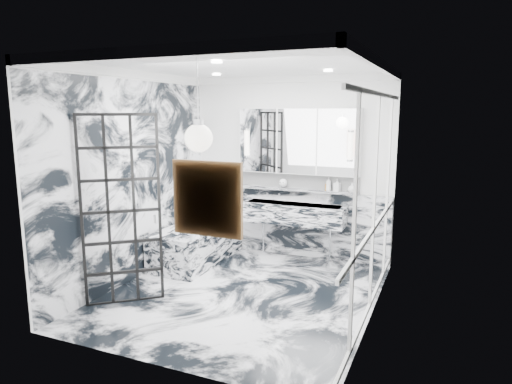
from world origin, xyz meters
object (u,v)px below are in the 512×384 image
at_px(crittall_door, 121,211).
at_px(bathtub, 197,243).
at_px(trough_sink, 293,213).
at_px(mirror_cabinet, 298,141).

relative_size(crittall_door, bathtub, 1.36).
bearing_deg(trough_sink, crittall_door, -120.14).
height_order(crittall_door, mirror_cabinet, mirror_cabinet).
bearing_deg(trough_sink, mirror_cabinet, 90.00).
bearing_deg(crittall_door, mirror_cabinet, 22.15).
height_order(crittall_door, bathtub, crittall_door).
bearing_deg(trough_sink, bathtub, -153.52).
distance_m(trough_sink, mirror_cabinet, 1.10).
bearing_deg(crittall_door, trough_sink, 20.43).
relative_size(crittall_door, mirror_cabinet, 1.18).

